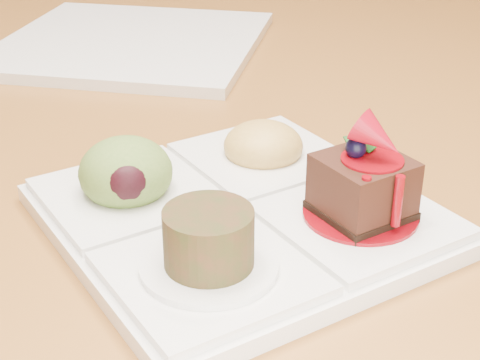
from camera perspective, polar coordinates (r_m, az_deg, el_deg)
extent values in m
cube|color=brown|center=(1.01, -6.66, 11.40)|extent=(1.00, 1.80, 0.04)
cylinder|color=brown|center=(1.99, 4.26, 8.25)|extent=(0.06, 0.06, 0.71)
cylinder|color=black|center=(1.54, 17.33, -4.51)|extent=(0.04, 0.04, 0.44)
cylinder|color=black|center=(1.86, 14.55, 1.54)|extent=(0.04, 0.04, 0.44)
cube|color=white|center=(0.49, 0.00, -3.01)|extent=(0.29, 0.29, 0.01)
cube|color=white|center=(0.48, 9.28, -3.09)|extent=(0.14, 0.14, 0.01)
cube|color=white|center=(0.42, -2.39, -7.24)|extent=(0.14, 0.14, 0.01)
cube|color=white|center=(0.51, -8.72, -1.10)|extent=(0.14, 0.14, 0.01)
cube|color=white|center=(0.55, 1.80, 1.82)|extent=(0.14, 0.14, 0.01)
cylinder|color=#72040B|center=(0.48, 9.32, -2.65)|extent=(0.07, 0.07, 0.00)
cube|color=black|center=(0.47, 9.34, -2.41)|extent=(0.07, 0.07, 0.01)
cube|color=black|center=(0.46, 9.53, -0.25)|extent=(0.07, 0.07, 0.03)
cylinder|color=#72040B|center=(0.46, 9.70, 1.69)|extent=(0.04, 0.04, 0.00)
sphere|color=black|center=(0.46, 8.98, 2.49)|extent=(0.01, 0.01, 0.01)
cone|color=maroon|center=(0.45, 10.71, 3.20)|extent=(0.04, 0.04, 0.03)
cube|color=#114110|center=(0.46, 9.59, 2.78)|extent=(0.02, 0.02, 0.01)
cube|color=#114110|center=(0.46, 8.81, 2.81)|extent=(0.01, 0.01, 0.01)
cylinder|color=#72040B|center=(0.44, 9.62, -1.89)|extent=(0.01, 0.01, 0.04)
cylinder|color=#72040B|center=(0.45, 12.15, -1.61)|extent=(0.01, 0.01, 0.03)
cylinder|color=#72040B|center=(0.46, 6.28, -0.26)|extent=(0.01, 0.01, 0.03)
cylinder|color=white|center=(0.42, -2.40, -6.68)|extent=(0.08, 0.08, 0.00)
cylinder|color=#482214|center=(0.41, -2.45, -4.50)|extent=(0.05, 0.05, 0.03)
cylinder|color=#4E2710|center=(0.40, -2.48, -3.21)|extent=(0.04, 0.04, 0.00)
ellipsoid|color=olive|center=(0.50, -8.85, 0.59)|extent=(0.06, 0.06, 0.05)
ellipsoid|color=black|center=(0.48, -8.70, -0.30)|extent=(0.03, 0.02, 0.03)
ellipsoid|color=gold|center=(0.55, 1.81, 2.66)|extent=(0.06, 0.06, 0.04)
cube|color=red|center=(0.56, 3.16, 3.35)|extent=(0.02, 0.02, 0.01)
cube|color=#416816|center=(0.56, 1.97, 3.63)|extent=(0.02, 0.02, 0.01)
cube|color=red|center=(0.56, 1.01, 3.49)|extent=(0.02, 0.02, 0.01)
cube|color=#416816|center=(0.55, 0.55, 3.09)|extent=(0.02, 0.02, 0.01)
cube|color=red|center=(0.54, 1.11, 2.65)|extent=(0.02, 0.01, 0.01)
cube|color=#416816|center=(0.54, 2.24, 2.54)|extent=(0.01, 0.02, 0.01)
cube|color=red|center=(0.55, 2.93, 2.83)|extent=(0.02, 0.02, 0.01)
cube|color=white|center=(0.87, -8.43, 10.47)|extent=(0.37, 0.37, 0.01)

